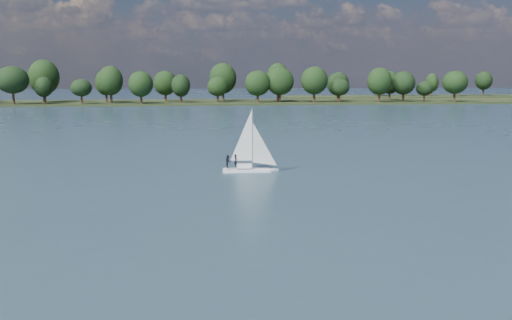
# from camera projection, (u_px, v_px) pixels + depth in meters

# --- Properties ---
(ground) EXTENTS (700.00, 700.00, 0.00)m
(ground) POSITION_uv_depth(u_px,v_px,m) (175.00, 129.00, 123.19)
(ground) COLOR #233342
(ground) RESTS_ON ground
(far_shore) EXTENTS (660.00, 40.00, 1.50)m
(far_shore) POSITION_uv_depth(u_px,v_px,m) (182.00, 103.00, 233.20)
(far_shore) COLOR black
(far_shore) RESTS_ON ground
(far_shore_back) EXTENTS (220.00, 30.00, 1.40)m
(far_shore_back) POSITION_uv_depth(u_px,v_px,m) (490.00, 97.00, 298.50)
(far_shore_back) COLOR black
(far_shore_back) RESTS_ON ground
(sailboat) EXTENTS (6.26, 1.98, 8.15)m
(sailboat) POSITION_uv_depth(u_px,v_px,m) (247.00, 153.00, 69.20)
(sailboat) COLOR white
(sailboat) RESTS_ON ground
(treeline) EXTENTS (562.59, 73.83, 18.50)m
(treeline) POSITION_uv_depth(u_px,v_px,m) (159.00, 83.00, 227.15)
(treeline) COLOR black
(treeline) RESTS_ON ground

